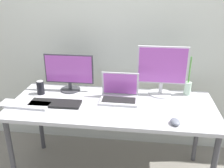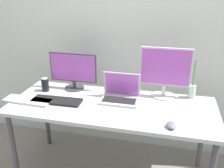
{
  "view_description": "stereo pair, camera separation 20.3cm",
  "coord_description": "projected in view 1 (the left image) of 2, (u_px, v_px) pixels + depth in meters",
  "views": [
    {
      "loc": [
        0.24,
        -1.86,
        1.69
      ],
      "look_at": [
        0.0,
        0.0,
        0.92
      ],
      "focal_mm": 40.0,
      "sensor_mm": 36.0,
      "label": 1
    },
    {
      "loc": [
        0.44,
        -1.83,
        1.69
      ],
      "look_at": [
        0.0,
        0.0,
        0.92
      ],
      "focal_mm": 40.0,
      "sensor_mm": 36.0,
      "label": 2
    }
  ],
  "objects": [
    {
      "name": "monitor_left",
      "position": [
        69.0,
        72.0,
        2.29
      ],
      "size": [
        0.45,
        0.19,
        0.35
      ],
      "color": "#38383D",
      "rests_on": "work_desk"
    },
    {
      "name": "work_desk",
      "position": [
        112.0,
        110.0,
        2.12
      ],
      "size": [
        1.72,
        0.72,
        0.74
      ],
      "color": "#424247",
      "rests_on": "ground"
    },
    {
      "name": "mouse_by_keyboard",
      "position": [
        175.0,
        122.0,
        1.79
      ],
      "size": [
        0.09,
        0.11,
        0.04
      ],
      "primitive_type": "ellipsoid",
      "rotation": [
        0.0,
        0.0,
        0.2
      ],
      "color": "slate",
      "rests_on": "work_desk"
    },
    {
      "name": "monitor_center",
      "position": [
        162.0,
        69.0,
        2.19
      ],
      "size": [
        0.44,
        0.21,
        0.44
      ],
      "color": "silver",
      "rests_on": "work_desk"
    },
    {
      "name": "keyboard_main",
      "position": [
        55.0,
        103.0,
        2.08
      ],
      "size": [
        0.43,
        0.16,
        0.02
      ],
      "primitive_type": "cube",
      "rotation": [
        0.0,
        0.0,
        0.02
      ],
      "color": "black",
      "rests_on": "work_desk"
    },
    {
      "name": "bamboo_vase",
      "position": [
        188.0,
        87.0,
        2.25
      ],
      "size": [
        0.06,
        0.06,
        0.36
      ],
      "color": "#B2D1B7",
      "rests_on": "work_desk"
    },
    {
      "name": "soda_can_near_keyboard",
      "position": [
        40.0,
        88.0,
        2.26
      ],
      "size": [
        0.07,
        0.07,
        0.13
      ],
      "color": "black",
      "rests_on": "work_desk"
    },
    {
      "name": "keyboard_aux",
      "position": [
        25.0,
        105.0,
        2.06
      ],
      "size": [
        0.42,
        0.15,
        0.02
      ],
      "primitive_type": "cube",
      "rotation": [
        0.0,
        0.0,
        -0.03
      ],
      "color": "#B2B2B7",
      "rests_on": "work_desk"
    },
    {
      "name": "wall_back",
      "position": [
        120.0,
        25.0,
        2.43
      ],
      "size": [
        7.0,
        0.08,
        2.6
      ],
      "primitive_type": "cube",
      "color": "silver",
      "rests_on": "ground"
    },
    {
      "name": "laptop_silver",
      "position": [
        119.0,
        94.0,
        2.15
      ],
      "size": [
        0.32,
        0.22,
        0.23
      ],
      "color": "#B7B7BC",
      "rests_on": "work_desk"
    }
  ]
}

